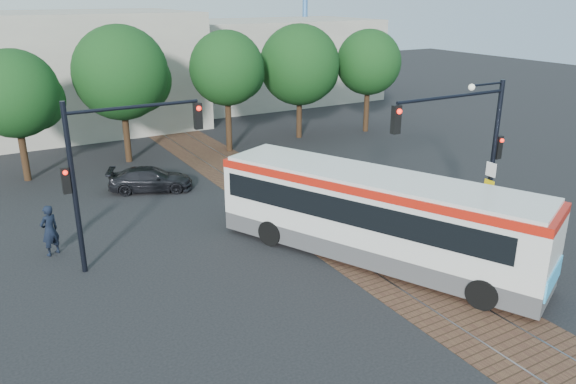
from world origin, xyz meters
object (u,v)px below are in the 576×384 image
(traffic_island, at_px, (481,229))
(signal_pole_left, at_px, (106,161))
(officer, at_px, (50,230))
(signal_pole_main, at_px, (473,138))
(parked_car, at_px, (151,179))
(city_bus, at_px, (374,213))

(traffic_island, distance_m, signal_pole_left, 14.50)
(signal_pole_left, relative_size, officer, 3.08)
(signal_pole_main, xyz_separation_m, parked_car, (-8.77, 12.01, -3.57))
(signal_pole_main, distance_m, parked_car, 15.29)
(officer, height_order, parked_car, officer)
(officer, bearing_deg, signal_pole_main, 127.00)
(city_bus, distance_m, signal_pole_left, 9.48)
(parked_car, bearing_deg, signal_pole_main, -121.04)
(traffic_island, xyz_separation_m, parked_car, (-9.72, 12.09, 0.26))
(city_bus, height_order, parked_car, city_bus)
(officer, distance_m, parked_car, 7.48)
(city_bus, relative_size, officer, 6.14)
(traffic_island, distance_m, signal_pole_main, 3.95)
(traffic_island, bearing_deg, officer, 155.46)
(city_bus, height_order, signal_pole_left, signal_pole_left)
(traffic_island, relative_size, signal_pole_main, 0.87)
(traffic_island, height_order, parked_car, parked_car)
(traffic_island, xyz_separation_m, signal_pole_left, (-13.19, 4.89, 3.54))
(signal_pole_left, xyz_separation_m, parked_car, (3.46, 7.20, -3.28))
(traffic_island, height_order, officer, officer)
(signal_pole_main, height_order, signal_pole_left, signal_pole_main)
(traffic_island, height_order, signal_pole_left, signal_pole_left)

